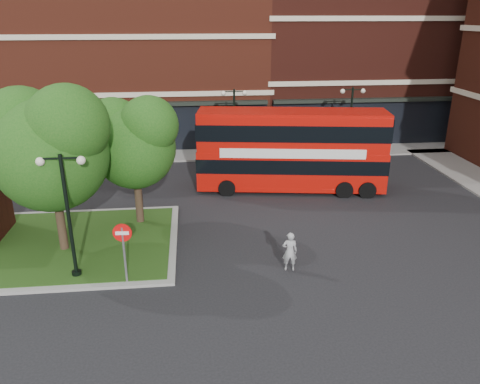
{
  "coord_description": "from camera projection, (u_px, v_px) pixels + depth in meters",
  "views": [
    {
      "loc": [
        -0.86,
        -16.18,
        9.63
      ],
      "look_at": [
        1.24,
        3.62,
        2.0
      ],
      "focal_mm": 35.0,
      "sensor_mm": 36.0,
      "label": 1
    }
  ],
  "objects": [
    {
      "name": "lamp_island",
      "position": [
        68.0,
        211.0,
        17.19
      ],
      "size": [
        1.72,
        0.36,
        5.0
      ],
      "color": "black",
      "rests_on": "ground"
    },
    {
      "name": "car_silver",
      "position": [
        101.0,
        156.0,
        31.06
      ],
      "size": [
        4.62,
        2.19,
        1.53
      ],
      "primitive_type": "imported",
      "rotation": [
        0.0,
        0.0,
        1.48
      ],
      "color": "#BABEC2",
      "rests_on": "ground"
    },
    {
      "name": "terrace_far_right",
      "position": [
        365.0,
        34.0,
        39.35
      ],
      "size": [
        18.0,
        12.0,
        16.0
      ],
      "primitive_type": "cube",
      "color": "#471911",
      "rests_on": "ground"
    },
    {
      "name": "bus",
      "position": [
        291.0,
        145.0,
        26.42
      ],
      "size": [
        10.81,
        3.92,
        4.04
      ],
      "rotation": [
        0.0,
        0.0,
        -0.15
      ],
      "color": "#B50D07",
      "rests_on": "ground"
    },
    {
      "name": "lamp_far_right",
      "position": [
        350.0,
        119.0,
        31.99
      ],
      "size": [
        1.72,
        0.36,
        5.0
      ],
      "color": "black",
      "rests_on": "ground"
    },
    {
      "name": "car_white",
      "position": [
        303.0,
        145.0,
        33.88
      ],
      "size": [
        4.08,
        1.6,
        1.32
      ],
      "primitive_type": "imported",
      "rotation": [
        0.0,
        0.0,
        1.52
      ],
      "color": "silver",
      "rests_on": "ground"
    },
    {
      "name": "tree_island_west",
      "position": [
        47.0,
        143.0,
        18.58
      ],
      "size": [
        5.4,
        4.71,
        7.21
      ],
      "color": "#2D2116",
      "rests_on": "ground"
    },
    {
      "name": "no_entry_sign",
      "position": [
        123.0,
        242.0,
        17.1
      ],
      "size": [
        0.7,
        0.11,
        2.52
      ],
      "rotation": [
        0.0,
        0.0,
        -0.08
      ],
      "color": "slate",
      "rests_on": "ground"
    },
    {
      "name": "pavement_far",
      "position": [
        204.0,
        154.0,
        33.85
      ],
      "size": [
        44.0,
        3.0,
        0.12
      ],
      "primitive_type": "cube",
      "color": "slate",
      "rests_on": "ground"
    },
    {
      "name": "woman",
      "position": [
        290.0,
        251.0,
        18.47
      ],
      "size": [
        0.64,
        0.46,
        1.64
      ],
      "primitive_type": "imported",
      "rotation": [
        0.0,
        0.0,
        3.03
      ],
      "color": "gray",
      "rests_on": "ground"
    },
    {
      "name": "traffic_island",
      "position": [
        33.0,
        246.0,
        20.53
      ],
      "size": [
        12.6,
        7.6,
        0.15
      ],
      "color": "gray",
      "rests_on": "ground"
    },
    {
      "name": "tree_island_east",
      "position": [
        132.0,
        139.0,
        21.38
      ],
      "size": [
        4.46,
        3.9,
        6.29
      ],
      "color": "#2D2116",
      "rests_on": "ground"
    },
    {
      "name": "ground",
      "position": [
        219.0,
        273.0,
        18.55
      ],
      "size": [
        120.0,
        120.0,
        0.0
      ],
      "primitive_type": "plane",
      "color": "black",
      "rests_on": "ground"
    },
    {
      "name": "terrace_far_left",
      "position": [
        99.0,
        48.0,
        37.55
      ],
      "size": [
        26.0,
        12.0,
        14.0
      ],
      "primitive_type": "cube",
      "color": "maroon",
      "rests_on": "ground"
    },
    {
      "name": "lamp_far_left",
      "position": [
        234.0,
        122.0,
        31.2
      ],
      "size": [
        1.72,
        0.36,
        5.0
      ],
      "color": "black",
      "rests_on": "ground"
    }
  ]
}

